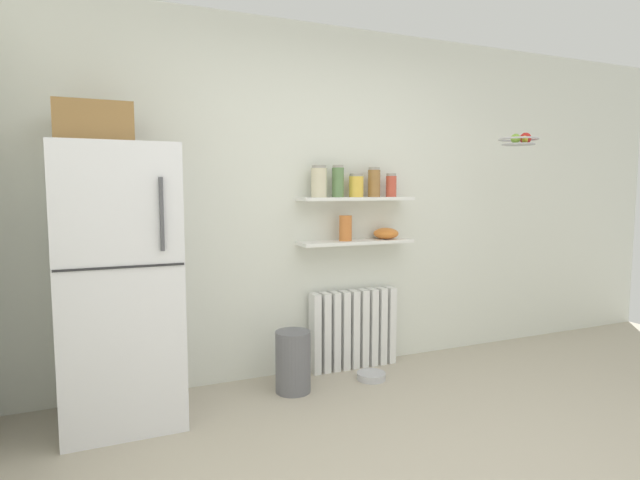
# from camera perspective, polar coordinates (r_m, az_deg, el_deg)

# --- Properties ---
(ground_plane) EXTENTS (7.04, 7.04, 0.00)m
(ground_plane) POSITION_cam_1_polar(r_m,az_deg,el_deg) (2.96, 13.38, -22.55)
(ground_plane) COLOR #B2A893
(back_wall) EXTENTS (7.04, 0.10, 2.60)m
(back_wall) POSITION_cam_1_polar(r_m,az_deg,el_deg) (3.96, 0.21, 4.32)
(back_wall) COLOR silver
(back_wall) RESTS_ON ground_plane
(refrigerator) EXTENTS (0.67, 0.69, 1.87)m
(refrigerator) POSITION_cam_1_polar(r_m,az_deg,el_deg) (3.29, -21.45, -3.83)
(refrigerator) COLOR silver
(refrigerator) RESTS_ON ground_plane
(radiator) EXTENTS (0.71, 0.12, 0.61)m
(radiator) POSITION_cam_1_polar(r_m,az_deg,el_deg) (4.08, 3.73, -9.80)
(radiator) COLOR white
(radiator) RESTS_ON ground_plane
(wall_shelf_lower) EXTENTS (0.91, 0.22, 0.02)m
(wall_shelf_lower) POSITION_cam_1_polar(r_m,az_deg,el_deg) (3.93, 3.99, -0.22)
(wall_shelf_lower) COLOR white
(wall_shelf_upper) EXTENTS (0.91, 0.22, 0.02)m
(wall_shelf_upper) POSITION_cam_1_polar(r_m,az_deg,el_deg) (3.91, 4.03, 4.58)
(wall_shelf_upper) COLOR white
(storage_jar_0) EXTENTS (0.12, 0.12, 0.23)m
(storage_jar_0) POSITION_cam_1_polar(r_m,az_deg,el_deg) (3.77, -0.11, 6.49)
(storage_jar_0) COLOR beige
(storage_jar_0) RESTS_ON wall_shelf_upper
(storage_jar_1) EXTENTS (0.09, 0.09, 0.24)m
(storage_jar_1) POSITION_cam_1_polar(r_m,az_deg,el_deg) (3.84, 2.00, 6.51)
(storage_jar_1) COLOR #5B7F4C
(storage_jar_1) RESTS_ON wall_shelf_upper
(storage_jar_2) EXTENTS (0.11, 0.11, 0.18)m
(storage_jar_2) POSITION_cam_1_polar(r_m,az_deg,el_deg) (3.91, 4.04, 6.03)
(storage_jar_2) COLOR yellow
(storage_jar_2) RESTS_ON wall_shelf_upper
(storage_jar_3) EXTENTS (0.09, 0.09, 0.23)m
(storage_jar_3) POSITION_cam_1_polar(r_m,az_deg,el_deg) (3.98, 6.00, 6.37)
(storage_jar_3) COLOR olive
(storage_jar_3) RESTS_ON wall_shelf_upper
(storage_jar_4) EXTENTS (0.08, 0.08, 0.18)m
(storage_jar_4) POSITION_cam_1_polar(r_m,az_deg,el_deg) (4.06, 7.89, 6.02)
(storage_jar_4) COLOR #C64C38
(storage_jar_4) RESTS_ON wall_shelf_upper
(vase) EXTENTS (0.10, 0.10, 0.19)m
(vase) POSITION_cam_1_polar(r_m,az_deg,el_deg) (3.88, 2.84, 1.32)
(vase) COLOR #CC7033
(vase) RESTS_ON wall_shelf_lower
(shelf_bowl) EXTENTS (0.20, 0.20, 0.09)m
(shelf_bowl) POSITION_cam_1_polar(r_m,az_deg,el_deg) (4.05, 7.32, 0.73)
(shelf_bowl) COLOR orange
(shelf_bowl) RESTS_ON wall_shelf_lower
(trash_bin) EXTENTS (0.24, 0.24, 0.42)m
(trash_bin) POSITION_cam_1_polar(r_m,az_deg,el_deg) (3.64, -3.01, -13.30)
(trash_bin) COLOR slate
(trash_bin) RESTS_ON ground_plane
(pet_food_bowl) EXTENTS (0.21, 0.21, 0.05)m
(pet_food_bowl) POSITION_cam_1_polar(r_m,az_deg,el_deg) (3.93, 5.69, -14.76)
(pet_food_bowl) COLOR #B7B7BC
(pet_food_bowl) RESTS_ON ground_plane
(hanging_fruit_basket) EXTENTS (0.30, 0.30, 0.10)m
(hanging_fruit_basket) POSITION_cam_1_polar(r_m,az_deg,el_deg) (4.26, 21.31, 10.29)
(hanging_fruit_basket) COLOR #B2B2B7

